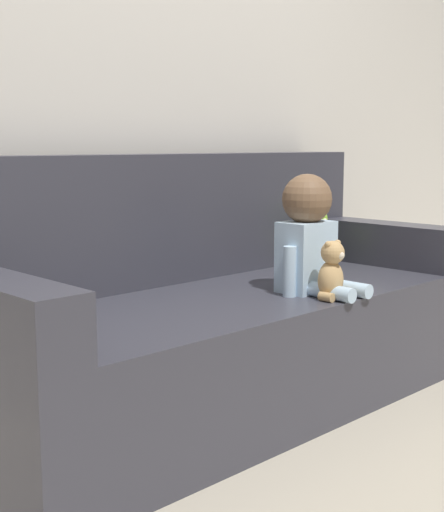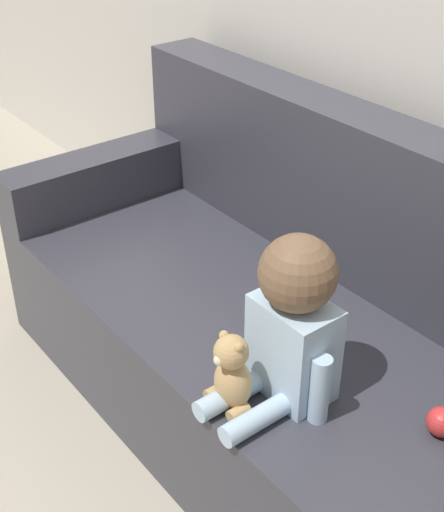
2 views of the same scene
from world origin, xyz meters
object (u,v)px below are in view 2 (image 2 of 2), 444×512
at_px(person_baby, 291,323).
at_px(toy_ball, 442,422).
at_px(teddy_bear_brown, 232,374).
at_px(couch, 302,341).

height_order(person_baby, toy_ball, person_baby).
bearing_deg(toy_ball, person_baby, -150.75).
bearing_deg(toy_ball, teddy_bear_brown, -138.86).
distance_m(couch, teddy_bear_brown, 0.48).
distance_m(person_baby, teddy_bear_brown, 0.18).
xyz_separation_m(couch, person_baby, (0.21, -0.26, 0.31)).
relative_size(couch, person_baby, 4.73).
height_order(teddy_bear_brown, toy_ball, teddy_bear_brown).
height_order(couch, person_baby, couch).
relative_size(couch, teddy_bear_brown, 9.81).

